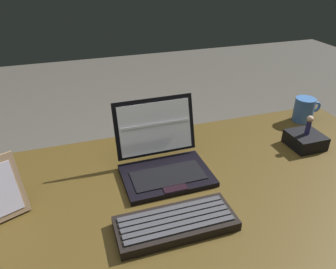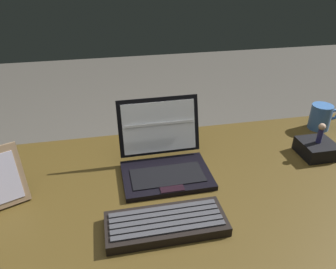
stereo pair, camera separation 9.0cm
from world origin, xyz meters
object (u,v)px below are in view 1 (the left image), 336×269
figurine_stand (305,140)px  coffee_mug (304,110)px  figurine (309,124)px  external_keyboard (176,223)px  laptop_front (163,160)px

figurine_stand → coffee_mug: bearing=53.9°
figurine → figurine_stand: bearing=0.0°
coffee_mug → figurine_stand: bearing=-126.1°
external_keyboard → figurine_stand: figurine_stand is taller
laptop_front → figurine: (0.51, -0.01, 0.04)m
figurine → coffee_mug: 0.21m
coffee_mug → figurine: bearing=-126.1°
external_keyboard → coffee_mug: bearing=30.1°
figurine → external_keyboard: bearing=-157.9°
laptop_front → figurine_stand: size_ratio=2.39×
figurine_stand → coffee_mug: coffee_mug is taller
figurine_stand → figurine: size_ratio=1.59×
laptop_front → external_keyboard: (-0.04, -0.23, -0.03)m
laptop_front → coffee_mug: bearing=13.9°
figurine_stand → coffee_mug: size_ratio=0.94×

